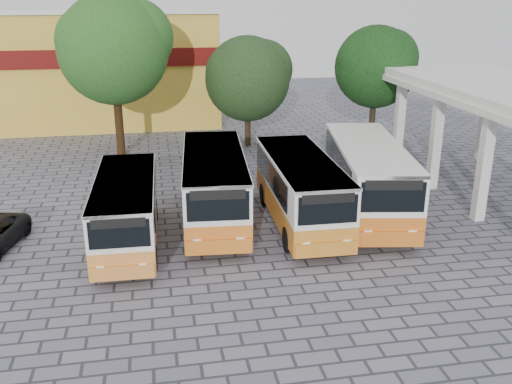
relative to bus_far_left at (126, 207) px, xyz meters
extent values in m
plane|color=slate|center=(7.09, -1.98, -1.54)|extent=(90.00, 90.00, 0.00)
cube|color=silver|center=(14.94, 8.52, 0.96)|extent=(0.45, 0.45, 5.00)
cube|color=silver|center=(20.24, 8.52, 0.96)|extent=(0.45, 0.45, 5.00)
cube|color=gold|center=(-3.91, 24.02, 2.46)|extent=(20.00, 10.00, 8.00)
cube|color=#590C0A|center=(-3.91, 18.92, 3.66)|extent=(20.00, 0.20, 1.20)
cube|color=silver|center=(-3.91, 24.02, 6.61)|extent=(20.40, 10.40, 0.30)
cube|color=orange|center=(0.00, 0.01, -0.71)|extent=(2.37, 7.40, 0.96)
cube|color=white|center=(0.00, 0.01, 0.45)|extent=(2.37, 7.40, 1.35)
cube|color=white|center=(0.00, 0.01, 1.07)|extent=(2.41, 7.40, 0.11)
cube|color=black|center=(-1.12, 0.01, 0.46)|extent=(0.18, 6.06, 0.96)
cube|color=black|center=(1.12, 0.01, 0.46)|extent=(0.18, 6.06, 0.96)
cube|color=black|center=(0.00, -3.68, 0.46)|extent=(1.98, 0.09, 0.96)
cube|color=black|center=(0.00, -3.68, 0.85)|extent=(1.75, 0.10, 0.31)
cylinder|color=black|center=(-0.99, -2.38, -1.08)|extent=(0.26, 0.92, 0.92)
cylinder|color=black|center=(0.99, -2.38, -1.08)|extent=(0.26, 0.92, 0.92)
cylinder|color=black|center=(-0.99, 2.40, -1.08)|extent=(0.26, 0.92, 0.92)
cylinder|color=black|center=(0.99, 2.40, -1.08)|extent=(0.26, 0.92, 0.92)
cube|color=orange|center=(3.63, 1.74, -0.60)|extent=(3.13, 8.46, 1.09)
cube|color=white|center=(3.63, 1.74, 0.70)|extent=(3.13, 8.46, 1.52)
cube|color=white|center=(3.63, 1.74, 1.40)|extent=(3.18, 8.47, 0.12)
cube|color=black|center=(2.37, 1.74, 0.72)|extent=(0.59, 6.82, 1.09)
cube|color=black|center=(4.89, 1.74, 0.72)|extent=(0.59, 6.82, 1.09)
cube|color=black|center=(3.63, -2.42, 0.72)|extent=(2.23, 0.23, 1.09)
cube|color=black|center=(3.63, -2.42, 1.15)|extent=(1.97, 0.21, 0.35)
cylinder|color=black|center=(2.51, -0.95, -1.02)|extent=(0.29, 1.04, 1.04)
cylinder|color=black|center=(4.75, -0.95, -1.02)|extent=(0.29, 1.04, 1.04)
cylinder|color=black|center=(2.51, 4.44, -1.02)|extent=(0.29, 1.04, 1.04)
cylinder|color=black|center=(4.75, 4.44, -1.02)|extent=(0.29, 1.04, 1.04)
cube|color=orange|center=(7.16, 0.76, -0.63)|extent=(2.56, 8.07, 1.05)
cube|color=white|center=(7.16, 0.76, 0.63)|extent=(2.56, 8.07, 1.47)
cube|color=white|center=(7.16, 0.76, 1.31)|extent=(2.61, 8.07, 0.12)
cube|color=black|center=(5.94, 0.76, 0.64)|extent=(0.17, 6.62, 1.05)
cube|color=black|center=(8.39, 0.76, 0.64)|extent=(0.17, 6.62, 1.05)
cube|color=black|center=(7.16, -3.27, 0.64)|extent=(2.16, 0.09, 1.05)
cube|color=black|center=(7.16, -3.27, 1.07)|extent=(1.91, 0.10, 0.34)
cylinder|color=black|center=(6.08, -1.84, -1.04)|extent=(0.28, 1.00, 1.00)
cylinder|color=black|center=(8.25, -1.84, -1.04)|extent=(0.28, 1.00, 1.00)
cylinder|color=black|center=(6.08, 3.37, -1.04)|extent=(0.28, 1.00, 1.00)
cylinder|color=black|center=(8.25, 3.37, -1.04)|extent=(0.28, 1.00, 1.00)
cube|color=#CD6417|center=(10.38, 1.37, -0.55)|extent=(4.10, 9.10, 1.15)
cube|color=white|center=(10.38, 1.37, 0.83)|extent=(4.10, 9.10, 1.61)
cube|color=white|center=(10.38, 1.37, 1.57)|extent=(4.15, 9.11, 0.13)
cube|color=black|center=(9.04, 1.37, 0.85)|extent=(1.29, 7.14, 1.15)
cube|color=black|center=(11.72, 1.37, 0.85)|extent=(1.29, 7.14, 1.15)
cube|color=black|center=(10.38, -3.04, 0.85)|extent=(2.33, 0.45, 1.15)
cube|color=black|center=(10.38, -3.04, 1.31)|extent=(2.06, 0.42, 0.37)
cylinder|color=black|center=(9.19, -1.49, -0.99)|extent=(0.31, 1.10, 1.10)
cylinder|color=black|center=(11.56, -1.49, -0.99)|extent=(0.31, 1.10, 1.10)
cylinder|color=black|center=(9.19, 4.22, -0.99)|extent=(0.31, 1.10, 1.10)
cylinder|color=black|center=(11.56, 4.22, -0.99)|extent=(0.31, 1.10, 1.10)
cylinder|color=#311E0D|center=(-0.78, 13.28, 0.71)|extent=(0.49, 0.49, 4.50)
sphere|color=#1E5115|center=(-0.78, 13.28, 4.75)|extent=(6.33, 6.33, 6.33)
sphere|color=#1E5115|center=(0.49, 13.58, 5.38)|extent=(4.43, 4.43, 4.43)
sphere|color=#1E5115|center=(-1.89, 13.08, 5.23)|extent=(4.12, 4.12, 4.12)
cylinder|color=#312315|center=(7.19, 14.19, 0.07)|extent=(0.38, 0.38, 3.22)
sphere|color=black|center=(7.19, 14.19, 2.75)|extent=(5.30, 5.30, 5.30)
sphere|color=black|center=(8.25, 14.49, 3.28)|extent=(3.71, 3.71, 3.71)
sphere|color=black|center=(6.26, 13.99, 3.14)|extent=(3.44, 3.44, 3.44)
cylinder|color=black|center=(14.71, 12.01, 0.27)|extent=(0.38, 0.38, 3.63)
sphere|color=black|center=(14.71, 12.01, 3.57)|extent=(4.97, 4.97, 4.97)
sphere|color=black|center=(15.70, 12.31, 4.07)|extent=(3.48, 3.48, 3.48)
sphere|color=black|center=(13.84, 11.81, 3.95)|extent=(3.23, 3.23, 3.23)
camera|label=1|loc=(1.22, -21.17, 7.90)|focal=40.00mm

